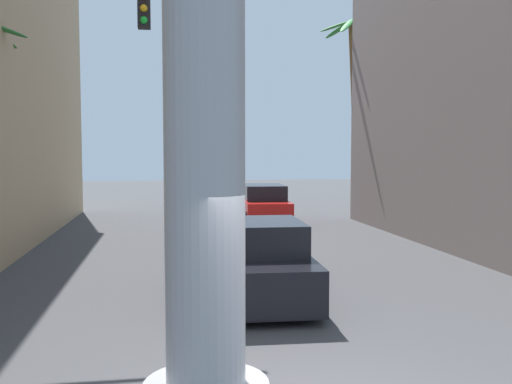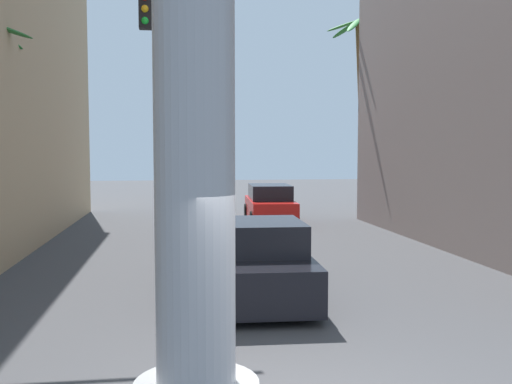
{
  "view_description": "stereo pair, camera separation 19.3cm",
  "coord_description": "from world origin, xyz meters",
  "px_view_note": "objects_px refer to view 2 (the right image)",
  "views": [
    {
      "loc": [
        -1.62,
        -5.59,
        2.89
      ],
      "look_at": [
        0.0,
        4.49,
        2.18
      ],
      "focal_mm": 40.0,
      "sensor_mm": 36.0,
      "label": 1
    },
    {
      "loc": [
        -1.43,
        -5.62,
        2.89
      ],
      "look_at": [
        0.0,
        4.49,
        2.18
      ],
      "focal_mm": 40.0,
      "sensor_mm": 36.0,
      "label": 2
    }
  ],
  "objects_px": {
    "street_lamp": "(507,101)",
    "car_lead": "(253,262)",
    "car_far": "(270,205)",
    "palm_tree_far_right": "(361,89)"
  },
  "relations": [
    {
      "from": "car_lead",
      "to": "street_lamp",
      "type": "bearing_deg",
      "value": 10.71
    },
    {
      "from": "car_far",
      "to": "palm_tree_far_right",
      "type": "xyz_separation_m",
      "value": [
        4.51,
        1.94,
        4.99
      ]
    },
    {
      "from": "car_lead",
      "to": "car_far",
      "type": "xyz_separation_m",
      "value": [
        2.32,
        11.95,
        0.03
      ]
    },
    {
      "from": "street_lamp",
      "to": "palm_tree_far_right",
      "type": "relative_size",
      "value": 0.75
    },
    {
      "from": "car_lead",
      "to": "palm_tree_far_right",
      "type": "bearing_deg",
      "value": 63.81
    },
    {
      "from": "street_lamp",
      "to": "car_far",
      "type": "xyz_separation_m",
      "value": [
        -3.76,
        10.8,
        -3.34
      ]
    },
    {
      "from": "street_lamp",
      "to": "car_lead",
      "type": "relative_size",
      "value": 1.39
    },
    {
      "from": "street_lamp",
      "to": "car_far",
      "type": "bearing_deg",
      "value": 109.22
    },
    {
      "from": "street_lamp",
      "to": "car_far",
      "type": "relative_size",
      "value": 1.44
    },
    {
      "from": "street_lamp",
      "to": "car_lead",
      "type": "xyz_separation_m",
      "value": [
        -6.09,
        -1.15,
        -3.37
      ]
    }
  ]
}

